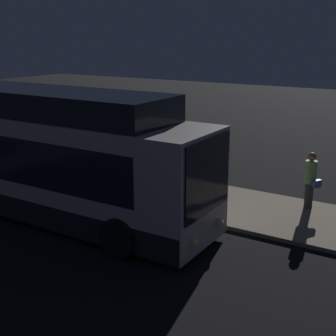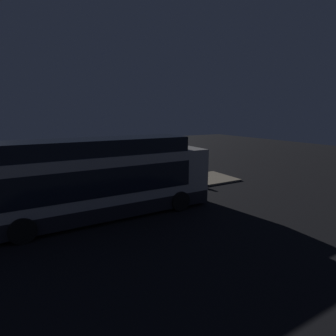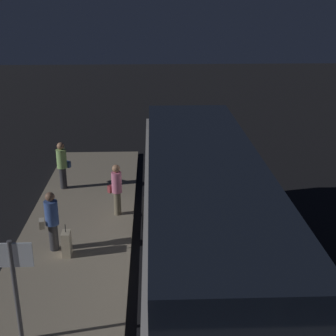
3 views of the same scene
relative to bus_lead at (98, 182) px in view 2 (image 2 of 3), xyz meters
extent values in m
plane|color=black|center=(1.39, 0.15, -1.78)|extent=(80.00, 80.00, 0.00)
cube|color=gray|center=(1.39, 3.47, -1.72)|extent=(20.00, 3.44, 0.12)
cube|color=#B2ADA8|center=(0.09, 0.00, -0.11)|extent=(11.30, 2.54, 2.97)
cube|color=black|center=(0.09, 0.00, -1.25)|extent=(11.24, 2.56, 0.70)
cube|color=black|center=(-0.19, 0.00, 0.24)|extent=(9.26, 2.57, 1.31)
cube|color=black|center=(5.76, 0.00, 0.32)|extent=(0.06, 2.24, 1.90)
sphere|color=#F9E58C|center=(5.78, 0.70, -1.15)|extent=(0.24, 0.24, 0.24)
sphere|color=#F9E58C|center=(5.78, -0.70, -1.15)|extent=(0.24, 0.24, 0.24)
cylinder|color=black|center=(3.93, 1.27, -1.26)|extent=(1.05, 0.30, 1.05)
cylinder|color=black|center=(3.93, -1.27, -1.26)|extent=(1.05, 0.30, 1.05)
cylinder|color=black|center=(-3.41, 1.27, -1.26)|extent=(1.05, 0.30, 1.05)
cylinder|color=black|center=(-3.41, -1.27, -1.26)|extent=(1.05, 0.30, 1.05)
cube|color=black|center=(-0.36, 0.00, 1.74)|extent=(9.60, 2.34, 0.74)
cylinder|color=#2D2D33|center=(7.09, 4.47, -1.25)|extent=(0.35, 0.35, 0.83)
cylinder|color=#8CB766|center=(7.09, 4.47, -0.48)|extent=(0.51, 0.51, 0.72)
sphere|color=#9E7051|center=(7.09, 4.47, 0.02)|extent=(0.27, 0.27, 0.27)
cube|color=#334C7F|center=(7.34, 4.34, -0.79)|extent=(0.26, 0.31, 0.24)
cylinder|color=#2D2D33|center=(2.50, 3.95, -1.25)|extent=(0.32, 0.32, 0.82)
cylinder|color=#334C8C|center=(2.50, 3.95, -0.49)|extent=(0.45, 0.45, 0.71)
sphere|color=brown|center=(2.50, 3.95, 0.00)|extent=(0.27, 0.27, 0.27)
cube|color=beige|center=(2.44, 4.23, -0.79)|extent=(0.30, 0.20, 0.24)
cylinder|color=#6B604C|center=(4.75, 2.27, -1.26)|extent=(0.33, 0.33, 0.80)
cylinder|color=#CC6B8C|center=(4.75, 2.27, -0.51)|extent=(0.48, 0.48, 0.70)
sphere|color=#9E7051|center=(4.75, 2.27, -0.03)|extent=(0.26, 0.26, 0.26)
cube|color=maroon|center=(4.95, 2.45, -0.81)|extent=(0.29, 0.30, 0.24)
cube|color=beige|center=(2.16, 3.53, -1.30)|extent=(0.39, 0.24, 0.73)
cylinder|color=black|center=(2.16, 3.53, -0.81)|extent=(0.02, 0.02, 0.24)
cylinder|color=#4C4C51|center=(-1.29, 3.93, -0.46)|extent=(0.10, 0.10, 2.40)
cube|color=silver|center=(-1.29, 3.93, 0.42)|extent=(0.04, 0.87, 0.54)
camera|label=1|loc=(10.69, -9.77, 3.66)|focal=50.00mm
camera|label=2|loc=(-3.11, -12.47, 3.25)|focal=28.00mm
camera|label=3|loc=(-9.49, 1.10, 5.28)|focal=50.00mm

